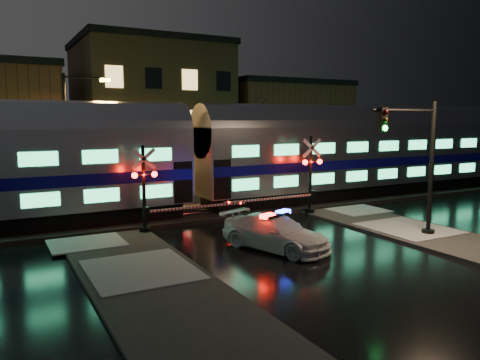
% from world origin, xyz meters
% --- Properties ---
extents(ground, '(120.00, 120.00, 0.00)m').
position_xyz_m(ground, '(0.00, 0.00, 0.00)').
color(ground, black).
rests_on(ground, ground).
extents(ballast, '(90.00, 4.20, 0.24)m').
position_xyz_m(ballast, '(0.00, 5.00, 0.12)').
color(ballast, black).
rests_on(ballast, ground).
extents(sidewalk_left, '(4.00, 20.00, 0.12)m').
position_xyz_m(sidewalk_left, '(-6.50, -6.00, 0.06)').
color(sidewalk_left, '#2D2D2D').
rests_on(sidewalk_left, ground).
extents(sidewalk_right, '(4.00, 20.00, 0.12)m').
position_xyz_m(sidewalk_right, '(6.50, -6.00, 0.06)').
color(sidewalk_right, '#2D2D2D').
rests_on(sidewalk_right, ground).
extents(building_mid, '(12.00, 11.00, 11.50)m').
position_xyz_m(building_mid, '(2.00, 22.50, 5.75)').
color(building_mid, brown).
rests_on(building_mid, ground).
extents(building_right, '(12.00, 10.00, 8.50)m').
position_xyz_m(building_right, '(15.00, 22.00, 4.25)').
color(building_right, '#532E20').
rests_on(building_right, ground).
extents(train, '(51.00, 3.12, 5.92)m').
position_xyz_m(train, '(-1.27, 5.00, 3.38)').
color(train, black).
rests_on(train, ballast).
extents(police_car, '(3.48, 5.17, 1.55)m').
position_xyz_m(police_car, '(-0.77, -2.64, 0.70)').
color(police_car, white).
rests_on(police_car, ground).
extents(crossing_signal_right, '(6.19, 0.67, 4.38)m').
position_xyz_m(crossing_signal_right, '(4.38, 2.31, 1.82)').
color(crossing_signal_right, black).
rests_on(crossing_signal_right, ground).
extents(crossing_signal_left, '(5.83, 0.66, 4.13)m').
position_xyz_m(crossing_signal_left, '(-4.36, 2.31, 1.71)').
color(crossing_signal_left, black).
rests_on(crossing_signal_left, ground).
extents(traffic_light, '(3.93, 0.70, 6.07)m').
position_xyz_m(traffic_light, '(5.56, -4.17, 3.23)').
color(traffic_light, black).
rests_on(traffic_light, ground).
extents(streetlight, '(2.60, 0.27, 7.78)m').
position_xyz_m(streetlight, '(-6.81, 9.00, 4.48)').
color(streetlight, black).
rests_on(streetlight, ground).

